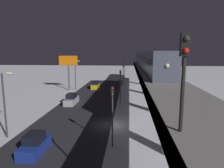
{
  "coord_description": "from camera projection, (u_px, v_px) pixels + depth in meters",
  "views": [
    {
      "loc": [
        -2.44,
        25.58,
        9.8
      ],
      "look_at": [
        1.74,
        -23.03,
        1.92
      ],
      "focal_mm": 31.69,
      "sensor_mm": 36.0,
      "label": 1
    }
  ],
  "objects": [
    {
      "name": "ground_plane",
      "position": [
        110.0,
        125.0,
        26.93
      ],
      "size": [
        240.0,
        240.0,
        0.0
      ],
      "primitive_type": "plane",
      "color": "white"
    },
    {
      "name": "avenue_asphalt",
      "position": [
        72.0,
        124.0,
        27.38
      ],
      "size": [
        11.0,
        85.15,
        0.01
      ],
      "primitive_type": "cube",
      "color": "#28282D",
      "rests_on": "ground_plane"
    },
    {
      "name": "elevated_railway",
      "position": [
        159.0,
        85.0,
        25.5
      ],
      "size": [
        5.0,
        85.15,
        6.53
      ],
      "color": "gray",
      "rests_on": "ground_plane"
    },
    {
      "name": "subway_train",
      "position": [
        146.0,
        58.0,
        47.78
      ],
      "size": [
        2.94,
        55.47,
        3.4
      ],
      "color": "#4C5160",
      "rests_on": "elevated_railway"
    },
    {
      "name": "rail_signal",
      "position": [
        184.0,
        66.0,
        7.78
      ],
      "size": [
        0.36,
        0.41,
        4.0
      ],
      "color": "black",
      "rests_on": "elevated_railway"
    },
    {
      "name": "sedan_yellow",
      "position": [
        95.0,
        85.0,
        54.08
      ],
      "size": [
        1.91,
        4.38,
        1.97
      ],
      "color": "gold",
      "rests_on": "ground_plane"
    },
    {
      "name": "sedan_silver",
      "position": [
        71.0,
        100.0,
        37.88
      ],
      "size": [
        1.8,
        4.75,
        1.97
      ],
      "color": "#B2B2B7",
      "rests_on": "ground_plane"
    },
    {
      "name": "sedan_blue",
      "position": [
        35.0,
        145.0,
        19.41
      ],
      "size": [
        1.8,
        4.18,
        1.97
      ],
      "color": "navy",
      "rests_on": "ground_plane"
    },
    {
      "name": "traffic_light_near",
      "position": [
        112.0,
        108.0,
        20.06
      ],
      "size": [
        0.32,
        0.44,
        6.4
      ],
      "color": "#2D2D2D",
      "rests_on": "ground_plane"
    },
    {
      "name": "traffic_light_mid",
      "position": [
        120.0,
        82.0,
        38.08
      ],
      "size": [
        0.32,
        0.44,
        6.4
      ],
      "color": "#2D2D2D",
      "rests_on": "ground_plane"
    },
    {
      "name": "traffic_light_far",
      "position": [
        123.0,
        72.0,
        56.1
      ],
      "size": [
        0.32,
        0.44,
        6.4
      ],
      "color": "#2D2D2D",
      "rests_on": "ground_plane"
    },
    {
      "name": "traffic_light_distant",
      "position": [
        125.0,
        67.0,
        74.12
      ],
      "size": [
        0.32,
        0.44,
        6.4
      ],
      "color": "#2D2D2D",
      "rests_on": "ground_plane"
    },
    {
      "name": "commercial_billboard",
      "position": [
        68.0,
        64.0,
        50.73
      ],
      "size": [
        4.8,
        0.36,
        8.9
      ],
      "color": "#4C4C51",
      "rests_on": "ground_plane"
    },
    {
      "name": "street_lamp_near",
      "position": [
        6.0,
        97.0,
        22.2
      ],
      "size": [
        1.35,
        0.44,
        7.65
      ],
      "color": "#38383D",
      "rests_on": "ground_plane"
    },
    {
      "name": "street_lamp_far",
      "position": [
        76.0,
        71.0,
        51.71
      ],
      "size": [
        1.35,
        0.44,
        7.65
      ],
      "color": "#38383D",
      "rests_on": "ground_plane"
    }
  ]
}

